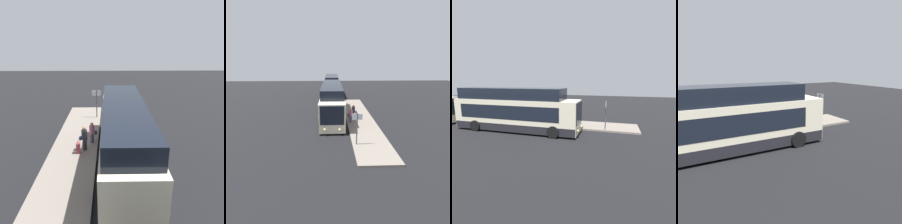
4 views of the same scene
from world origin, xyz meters
TOP-DOWN VIEW (x-y plane):
  - ground at (0.00, 0.00)m, footprint 80.00×80.00m
  - platform at (0.00, 3.22)m, footprint 20.00×3.23m
  - bus_lead at (-1.35, -0.08)m, footprint 12.11×2.86m
  - passenger_boarding at (1.38, 2.01)m, footprint 0.39×0.56m
  - passenger_waiting at (0.24, 2.46)m, footprint 0.52×0.65m
  - suitcase at (-0.18, 2.84)m, footprint 0.35×0.24m
  - sign_post at (6.86, 1.94)m, footprint 0.10×0.84m

SIDE VIEW (x-z plane):
  - ground at x=0.00m, z-range 0.00..0.00m
  - platform at x=0.00m, z-range 0.00..0.17m
  - suitcase at x=-0.18m, z-range 0.05..1.01m
  - passenger_boarding at x=1.38m, z-range 0.22..1.80m
  - passenger_waiting at x=0.24m, z-range 0.23..1.97m
  - bus_lead at x=-1.35m, z-range -0.22..3.83m
  - sign_post at x=6.86m, z-range 0.58..3.30m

